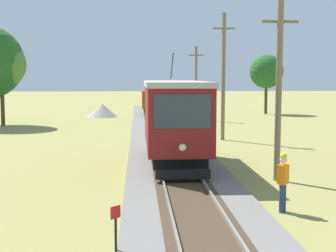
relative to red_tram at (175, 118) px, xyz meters
The scene contains 10 objects.
red_tram is the anchor object (origin of this frame).
freight_car 28.74m from the red_tram, 90.01° to the left, with size 2.40×5.20×2.31m.
utility_pole_near_tram 5.11m from the red_tram, 40.14° to the right, with size 1.40×0.30×6.92m.
utility_pole_mid 10.24m from the red_tram, 68.05° to the left, with size 1.40×0.42×7.96m.
utility_pole_far 24.58m from the red_tram, 81.18° to the left, with size 1.40×0.33×6.78m.
trackside_signal_marker 11.50m from the red_tram, 100.75° to the right, with size 0.21×0.21×1.18m.
gravel_pile 28.56m from the red_tram, 100.42° to the left, with size 3.05×3.05×1.33m, color #9E998E.
track_worker 8.22m from the red_tram, 70.81° to the right, with size 0.42×0.45×1.78m.
tree_left_near 23.47m from the red_tram, 122.88° to the left, with size 3.97×3.97×6.97m.
tree_right_far 33.57m from the red_tram, 68.75° to the left, with size 3.60×3.60×6.36m.
Camera 1 is at (-1.61, -6.35, 4.04)m, focal length 53.80 mm.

